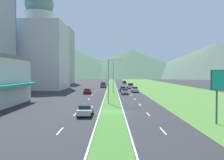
# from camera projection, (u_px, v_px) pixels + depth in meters

# --- Properties ---
(ground_plane) EXTENTS (600.00, 600.00, 0.00)m
(ground_plane) POSITION_uv_depth(u_px,v_px,m) (113.00, 112.00, 33.30)
(ground_plane) COLOR #2D2D30
(grass_median) EXTENTS (3.20, 240.00, 0.06)m
(grass_median) POSITION_uv_depth(u_px,v_px,m) (113.00, 87.00, 93.27)
(grass_median) COLOR #477F33
(grass_median) RESTS_ON ground_plane
(grass_verge_right) EXTENTS (24.00, 240.00, 0.06)m
(grass_verge_right) POSITION_uv_depth(u_px,v_px,m) (163.00, 87.00, 93.19)
(grass_verge_right) COLOR #518438
(grass_verge_right) RESTS_ON ground_plane
(lane_dash_left_1) EXTENTS (0.16, 2.80, 0.01)m
(lane_dash_left_1) POSITION_uv_depth(u_px,v_px,m) (61.00, 131.00, 22.60)
(lane_dash_left_1) COLOR silver
(lane_dash_left_1) RESTS_ON ground_plane
(lane_dash_left_2) EXTENTS (0.16, 2.80, 0.01)m
(lane_dash_left_2) POSITION_uv_depth(u_px,v_px,m) (76.00, 114.00, 31.87)
(lane_dash_left_2) COLOR silver
(lane_dash_left_2) RESTS_ON ground_plane
(lane_dash_left_3) EXTENTS (0.16, 2.80, 0.01)m
(lane_dash_left_3) POSITION_uv_depth(u_px,v_px,m) (84.00, 105.00, 41.14)
(lane_dash_left_3) COLOR silver
(lane_dash_left_3) RESTS_ON ground_plane
(lane_dash_left_4) EXTENTS (0.16, 2.80, 0.01)m
(lane_dash_left_4) POSITION_uv_depth(u_px,v_px,m) (90.00, 99.00, 50.41)
(lane_dash_left_4) COLOR silver
(lane_dash_left_4) RESTS_ON ground_plane
(lane_dash_left_5) EXTENTS (0.16, 2.80, 0.01)m
(lane_dash_left_5) POSITION_uv_depth(u_px,v_px,m) (93.00, 95.00, 59.68)
(lane_dash_left_5) COLOR silver
(lane_dash_left_5) RESTS_ON ground_plane
(lane_dash_left_6) EXTENTS (0.16, 2.80, 0.01)m
(lane_dash_left_6) POSITION_uv_depth(u_px,v_px,m) (96.00, 92.00, 68.95)
(lane_dash_left_6) COLOR silver
(lane_dash_left_6) RESTS_ON ground_plane
(lane_dash_left_7) EXTENTS (0.16, 2.80, 0.01)m
(lane_dash_left_7) POSITION_uv_depth(u_px,v_px,m) (98.00, 90.00, 78.22)
(lane_dash_left_7) COLOR silver
(lane_dash_left_7) RESTS_ON ground_plane
(lane_dash_left_8) EXTENTS (0.16, 2.80, 0.01)m
(lane_dash_left_8) POSITION_uv_depth(u_px,v_px,m) (99.00, 88.00, 87.49)
(lane_dash_left_8) COLOR silver
(lane_dash_left_8) RESTS_ON ground_plane
(lane_dash_left_9) EXTENTS (0.16, 2.80, 0.01)m
(lane_dash_left_9) POSITION_uv_depth(u_px,v_px,m) (101.00, 87.00, 96.76)
(lane_dash_left_9) COLOR silver
(lane_dash_left_9) RESTS_ON ground_plane
(lane_dash_left_10) EXTENTS (0.16, 2.80, 0.01)m
(lane_dash_left_10) POSITION_uv_depth(u_px,v_px,m) (102.00, 85.00, 106.04)
(lane_dash_left_10) COLOR silver
(lane_dash_left_10) RESTS_ON ground_plane
(lane_dash_left_11) EXTENTS (0.16, 2.80, 0.01)m
(lane_dash_left_11) POSITION_uv_depth(u_px,v_px,m) (103.00, 84.00, 115.31)
(lane_dash_left_11) COLOR silver
(lane_dash_left_11) RESTS_ON ground_plane
(lane_dash_left_12) EXTENTS (0.16, 2.80, 0.01)m
(lane_dash_left_12) POSITION_uv_depth(u_px,v_px,m) (103.00, 84.00, 124.58)
(lane_dash_left_12) COLOR silver
(lane_dash_left_12) RESTS_ON ground_plane
(lane_dash_right_1) EXTENTS (0.16, 2.80, 0.01)m
(lane_dash_right_1) POSITION_uv_depth(u_px,v_px,m) (164.00, 131.00, 22.56)
(lane_dash_right_1) COLOR silver
(lane_dash_right_1) RESTS_ON ground_plane
(lane_dash_right_2) EXTENTS (0.16, 2.80, 0.01)m
(lane_dash_right_2) POSITION_uv_depth(u_px,v_px,m) (149.00, 114.00, 31.83)
(lane_dash_right_2) COLOR silver
(lane_dash_right_2) RESTS_ON ground_plane
(lane_dash_right_3) EXTENTS (0.16, 2.80, 0.01)m
(lane_dash_right_3) POSITION_uv_depth(u_px,v_px,m) (141.00, 105.00, 41.10)
(lane_dash_right_3) COLOR silver
(lane_dash_right_3) RESTS_ON ground_plane
(lane_dash_right_4) EXTENTS (0.16, 2.80, 0.01)m
(lane_dash_right_4) POSITION_uv_depth(u_px,v_px,m) (136.00, 99.00, 50.37)
(lane_dash_right_4) COLOR silver
(lane_dash_right_4) RESTS_ON ground_plane
(lane_dash_right_5) EXTENTS (0.16, 2.80, 0.01)m
(lane_dash_right_5) POSITION_uv_depth(u_px,v_px,m) (132.00, 95.00, 59.64)
(lane_dash_right_5) COLOR silver
(lane_dash_right_5) RESTS_ON ground_plane
(lane_dash_right_6) EXTENTS (0.16, 2.80, 0.01)m
(lane_dash_right_6) POSITION_uv_depth(u_px,v_px,m) (130.00, 92.00, 68.91)
(lane_dash_right_6) COLOR silver
(lane_dash_right_6) RESTS_ON ground_plane
(lane_dash_right_7) EXTENTS (0.16, 2.80, 0.01)m
(lane_dash_right_7) POSITION_uv_depth(u_px,v_px,m) (128.00, 90.00, 78.18)
(lane_dash_right_7) COLOR silver
(lane_dash_right_7) RESTS_ON ground_plane
(lane_dash_right_8) EXTENTS (0.16, 2.80, 0.01)m
(lane_dash_right_8) POSITION_uv_depth(u_px,v_px,m) (126.00, 88.00, 87.46)
(lane_dash_right_8) COLOR silver
(lane_dash_right_8) RESTS_ON ground_plane
(lane_dash_right_9) EXTENTS (0.16, 2.80, 0.01)m
(lane_dash_right_9) POSITION_uv_depth(u_px,v_px,m) (125.00, 87.00, 96.73)
(lane_dash_right_9) COLOR silver
(lane_dash_right_9) RESTS_ON ground_plane
(lane_dash_right_10) EXTENTS (0.16, 2.80, 0.01)m
(lane_dash_right_10) POSITION_uv_depth(u_px,v_px,m) (124.00, 85.00, 106.00)
(lane_dash_right_10) COLOR silver
(lane_dash_right_10) RESTS_ON ground_plane
(lane_dash_right_11) EXTENTS (0.16, 2.80, 0.01)m
(lane_dash_right_11) POSITION_uv_depth(u_px,v_px,m) (123.00, 84.00, 115.27)
(lane_dash_right_11) COLOR silver
(lane_dash_right_11) RESTS_ON ground_plane
(lane_dash_right_12) EXTENTS (0.16, 2.80, 0.01)m
(lane_dash_right_12) POSITION_uv_depth(u_px,v_px,m) (122.00, 84.00, 124.54)
(lane_dash_right_12) COLOR silver
(lane_dash_right_12) RESTS_ON ground_plane
(edge_line_median_left) EXTENTS (0.16, 240.00, 0.01)m
(edge_line_median_left) POSITION_uv_depth(u_px,v_px,m) (108.00, 87.00, 93.28)
(edge_line_median_left) COLOR silver
(edge_line_median_left) RESTS_ON ground_plane
(edge_line_median_right) EXTENTS (0.16, 240.00, 0.01)m
(edge_line_median_right) POSITION_uv_depth(u_px,v_px,m) (117.00, 87.00, 93.26)
(edge_line_median_right) COLOR silver
(edge_line_median_right) RESTS_ON ground_plane
(domed_building) EXTENTS (17.90, 17.90, 35.26)m
(domed_building) POSITION_uv_depth(u_px,v_px,m) (41.00, 49.00, 81.79)
(domed_building) COLOR silver
(domed_building) RESTS_ON ground_plane
(midrise_colored) EXTENTS (16.20, 16.20, 29.02)m
(midrise_colored) POSITION_uv_depth(u_px,v_px,m) (58.00, 57.00, 121.80)
(midrise_colored) COLOR #B7B2A8
(midrise_colored) RESTS_ON ground_plane
(hill_far_left) EXTENTS (179.41, 179.41, 36.58)m
(hill_far_left) POSITION_uv_depth(u_px,v_px,m) (77.00, 64.00, 305.67)
(hill_far_left) COLOR #47664C
(hill_far_left) RESTS_ON ground_plane
(hill_far_center) EXTENTS (193.11, 193.11, 38.20)m
(hill_far_center) POSITION_uv_depth(u_px,v_px,m) (132.00, 63.00, 312.06)
(hill_far_center) COLOR #47664C
(hill_far_center) RESTS_ON ground_plane
(hill_far_right) EXTENTS (230.74, 230.74, 44.32)m
(hill_far_right) POSITION_uv_depth(u_px,v_px,m) (218.00, 60.00, 292.12)
(hill_far_right) COLOR #516B56
(hill_far_right) RESTS_ON ground_plane
(street_lamp_near) EXTENTS (2.96, 0.44, 8.39)m
(street_lamp_near) POSITION_uv_depth(u_px,v_px,m) (111.00, 78.00, 42.73)
(street_lamp_near) COLOR #99999E
(street_lamp_near) RESTS_ON ground_plane
(street_lamp_mid) EXTENTS (3.32, 0.47, 9.34)m
(street_lamp_mid) POSITION_uv_depth(u_px,v_px,m) (113.00, 74.00, 64.91)
(street_lamp_mid) COLOR #99999E
(street_lamp_mid) RESTS_ON ground_plane
(car_0) EXTENTS (1.93, 4.40, 1.46)m
(car_0) POSITION_uv_depth(u_px,v_px,m) (86.00, 110.00, 30.73)
(car_0) COLOR #B2B2B7
(car_0) RESTS_ON ground_plane
(car_1) EXTENTS (1.92, 4.07, 1.49)m
(car_1) POSITION_uv_depth(u_px,v_px,m) (125.00, 82.00, 126.43)
(car_1) COLOR black
(car_1) RESTS_ON ground_plane
(car_2) EXTENTS (1.91, 4.63, 1.48)m
(car_2) POSITION_uv_depth(u_px,v_px,m) (126.00, 91.00, 62.57)
(car_2) COLOR #B2B2B7
(car_2) RESTS_ON ground_plane
(car_3) EXTENTS (1.87, 4.50, 1.59)m
(car_3) POSITION_uv_depth(u_px,v_px,m) (124.00, 89.00, 71.11)
(car_3) COLOR navy
(car_3) RESTS_ON ground_plane
(car_4) EXTENTS (1.89, 4.50, 1.63)m
(car_4) POSITION_uv_depth(u_px,v_px,m) (136.00, 90.00, 68.47)
(car_4) COLOR #B2B2B7
(car_4) RESTS_ON ground_plane
(car_5) EXTENTS (1.94, 4.55, 1.45)m
(car_5) POSITION_uv_depth(u_px,v_px,m) (88.00, 91.00, 63.27)
(car_5) COLOR maroon
(car_5) RESTS_ON ground_plane
(pickup_truck_0) EXTENTS (2.18, 5.40, 2.00)m
(pickup_truck_0) POSITION_uv_depth(u_px,v_px,m) (104.00, 85.00, 91.66)
(pickup_truck_0) COLOR #515459
(pickup_truck_0) RESTS_ON ground_plane
(pickup_truck_1) EXTENTS (2.18, 5.40, 2.00)m
(pickup_truck_1) POSITION_uv_depth(u_px,v_px,m) (131.00, 86.00, 85.51)
(pickup_truck_1) COLOR silver
(pickup_truck_1) RESTS_ON ground_plane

